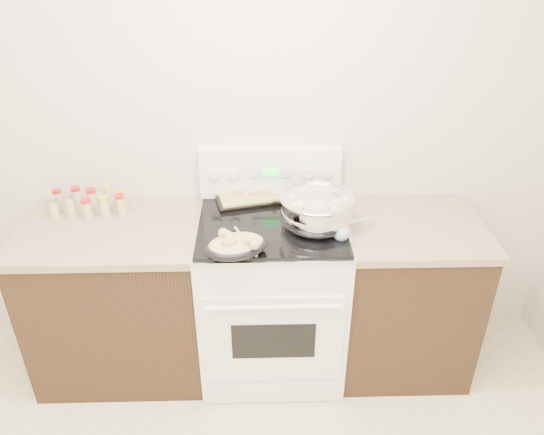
{
  "coord_description": "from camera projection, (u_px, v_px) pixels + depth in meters",
  "views": [
    {
      "loc": [
        0.29,
        -0.89,
        2.32
      ],
      "look_at": [
        0.35,
        1.37,
        1.0
      ],
      "focal_mm": 35.0,
      "sensor_mm": 36.0,
      "label": 1
    }
  ],
  "objects": [
    {
      "name": "room_shell",
      "position": [
        117.0,
        262.0,
        1.07
      ],
      "size": [
        4.1,
        3.6,
        2.75
      ],
      "color": "beige",
      "rests_on": "ground"
    },
    {
      "name": "counter_left",
      "position": [
        122.0,
        298.0,
        2.92
      ],
      "size": [
        0.93,
        0.67,
        0.92
      ],
      "color": "black",
      "rests_on": "ground"
    },
    {
      "name": "counter_right",
      "position": [
        402.0,
        293.0,
        2.96
      ],
      "size": [
        0.73,
        0.67,
        0.92
      ],
      "color": "black",
      "rests_on": "ground"
    },
    {
      "name": "kitchen_range",
      "position": [
        272.0,
        292.0,
        2.92
      ],
      "size": [
        0.78,
        0.73,
        1.22
      ],
      "color": "white",
      "rests_on": "ground"
    },
    {
      "name": "mixing_bowl",
      "position": [
        317.0,
        211.0,
        2.62
      ],
      "size": [
        0.42,
        0.42,
        0.22
      ],
      "color": "silver",
      "rests_on": "kitchen_range"
    },
    {
      "name": "roasting_pan",
      "position": [
        236.0,
        245.0,
        2.42
      ],
      "size": [
        0.34,
        0.29,
        0.11
      ],
      "color": "black",
      "rests_on": "kitchen_range"
    },
    {
      "name": "baking_sheet",
      "position": [
        250.0,
        195.0,
        2.9
      ],
      "size": [
        0.43,
        0.34,
        0.06
      ],
      "color": "black",
      "rests_on": "kitchen_range"
    },
    {
      "name": "wooden_spoon",
      "position": [
        239.0,
        248.0,
        2.46
      ],
      "size": [
        0.12,
        0.26,
        0.04
      ],
      "color": "tan",
      "rests_on": "kitchen_range"
    },
    {
      "name": "blue_ladle",
      "position": [
        343.0,
        231.0,
        2.55
      ],
      "size": [
        0.23,
        0.2,
        0.1
      ],
      "color": "#8FB8D5",
      "rests_on": "kitchen_range"
    },
    {
      "name": "spice_jars",
      "position": [
        89.0,
        203.0,
        2.79
      ],
      "size": [
        0.39,
        0.15,
        0.13
      ],
      "color": "#BFB28C",
      "rests_on": "counter_left"
    }
  ]
}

